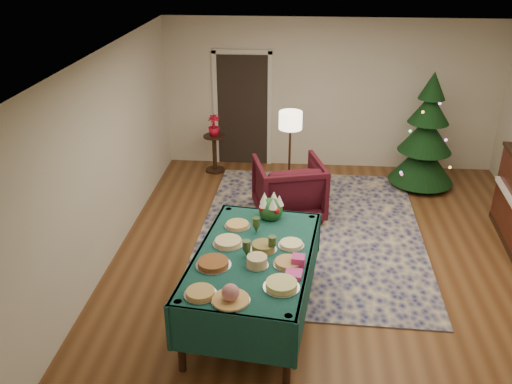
# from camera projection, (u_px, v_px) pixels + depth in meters

# --- Properties ---
(room_shell) EXTENTS (7.00, 7.00, 7.00)m
(room_shell) POSITION_uv_depth(u_px,v_px,m) (343.00, 172.00, 6.56)
(room_shell) COLOR #593319
(room_shell) RESTS_ON ground
(doorway) EXTENTS (1.08, 0.04, 2.16)m
(doorway) POSITION_uv_depth(u_px,v_px,m) (243.00, 107.00, 9.92)
(doorway) COLOR black
(doorway) RESTS_ON ground
(rug) EXTENTS (3.31, 4.28, 0.02)m
(rug) POSITION_uv_depth(u_px,v_px,m) (310.00, 231.00, 7.97)
(rug) COLOR #15174F
(rug) RESTS_ON ground
(buffet_table) EXTENTS (1.51, 2.29, 0.84)m
(buffet_table) POSITION_uv_depth(u_px,v_px,m) (254.00, 266.00, 5.91)
(buffet_table) COLOR black
(buffet_table) RESTS_ON ground
(platter_0) EXTENTS (0.32, 0.32, 0.05)m
(platter_0) POSITION_uv_depth(u_px,v_px,m) (200.00, 293.00, 5.16)
(platter_0) COLOR silver
(platter_0) RESTS_ON buffet_table
(platter_1) EXTENTS (0.37, 0.37, 0.18)m
(platter_1) POSITION_uv_depth(u_px,v_px,m) (231.00, 295.00, 5.05)
(platter_1) COLOR silver
(platter_1) RESTS_ON buffet_table
(platter_2) EXTENTS (0.36, 0.36, 0.07)m
(platter_2) POSITION_uv_depth(u_px,v_px,m) (281.00, 285.00, 5.26)
(platter_2) COLOR silver
(platter_2) RESTS_ON buffet_table
(platter_3) EXTENTS (0.38, 0.38, 0.06)m
(platter_3) POSITION_uv_depth(u_px,v_px,m) (213.00, 263.00, 5.62)
(platter_3) COLOR silver
(platter_3) RESTS_ON buffet_table
(platter_4) EXTENTS (0.25, 0.25, 0.11)m
(platter_4) POSITION_uv_depth(u_px,v_px,m) (257.00, 261.00, 5.60)
(platter_4) COLOR silver
(platter_4) RESTS_ON buffet_table
(platter_5) EXTENTS (0.32, 0.32, 0.05)m
(platter_5) POSITION_uv_depth(u_px,v_px,m) (288.00, 263.00, 5.64)
(platter_5) COLOR silver
(platter_5) RESTS_ON buffet_table
(platter_6) EXTENTS (0.35, 0.35, 0.06)m
(platter_6) POSITION_uv_depth(u_px,v_px,m) (228.00, 242.00, 6.01)
(platter_6) COLOR silver
(platter_6) RESTS_ON buffet_table
(platter_7) EXTENTS (0.30, 0.30, 0.08)m
(platter_7) POSITION_uv_depth(u_px,v_px,m) (264.00, 247.00, 5.89)
(platter_7) COLOR silver
(platter_7) RESTS_ON buffet_table
(platter_8) EXTENTS (0.29, 0.29, 0.05)m
(platter_8) POSITION_uv_depth(u_px,v_px,m) (291.00, 244.00, 5.97)
(platter_8) COLOR silver
(platter_8) RESTS_ON buffet_table
(platter_9) EXTENTS (0.31, 0.31, 0.05)m
(platter_9) POSITION_uv_depth(u_px,v_px,m) (237.00, 225.00, 6.37)
(platter_9) COLOR silver
(platter_9) RESTS_ON buffet_table
(goblet_0) EXTENTS (0.09, 0.09, 0.20)m
(goblet_0) POSITION_uv_depth(u_px,v_px,m) (256.00, 225.00, 6.20)
(goblet_0) COLOR #2D471E
(goblet_0) RESTS_ON buffet_table
(goblet_1) EXTENTS (0.09, 0.09, 0.20)m
(goblet_1) POSITION_uv_depth(u_px,v_px,m) (272.00, 244.00, 5.82)
(goblet_1) COLOR #2D471E
(goblet_1) RESTS_ON buffet_table
(goblet_2) EXTENTS (0.09, 0.09, 0.20)m
(goblet_2) POSITION_uv_depth(u_px,v_px,m) (247.00, 248.00, 5.74)
(goblet_2) COLOR #2D471E
(goblet_2) RESTS_ON buffet_table
(napkin_stack) EXTENTS (0.19, 0.19, 0.04)m
(napkin_stack) POSITION_uv_depth(u_px,v_px,m) (294.00, 274.00, 5.45)
(napkin_stack) COLOR #E33FA3
(napkin_stack) RESTS_ON buffet_table
(gift_box) EXTENTS (0.15, 0.15, 0.11)m
(gift_box) POSITION_uv_depth(u_px,v_px,m) (298.00, 261.00, 5.61)
(gift_box) COLOR #D23A8E
(gift_box) RESTS_ON buffet_table
(centerpiece) EXTENTS (0.30, 0.30, 0.35)m
(centerpiece) POSITION_uv_depth(u_px,v_px,m) (271.00, 207.00, 6.51)
(centerpiece) COLOR #1E4C1E
(centerpiece) RESTS_ON buffet_table
(armchair) EXTENTS (1.18, 1.14, 1.01)m
(armchair) POSITION_uv_depth(u_px,v_px,m) (289.00, 186.00, 8.22)
(armchair) COLOR #410D18
(armchair) RESTS_ON ground
(floor_lamp) EXTENTS (0.36, 0.36, 1.50)m
(floor_lamp) POSITION_uv_depth(u_px,v_px,m) (290.00, 126.00, 8.39)
(floor_lamp) COLOR #A57F3F
(floor_lamp) RESTS_ON ground
(side_table) EXTENTS (0.39, 0.39, 0.69)m
(side_table) POSITION_uv_depth(u_px,v_px,m) (215.00, 154.00, 9.88)
(side_table) COLOR black
(side_table) RESTS_ON ground
(potted_plant) EXTENTS (0.21, 0.37, 0.21)m
(potted_plant) POSITION_uv_depth(u_px,v_px,m) (214.00, 130.00, 9.68)
(potted_plant) COLOR red
(potted_plant) RESTS_ON side_table
(christmas_tree) EXTENTS (1.26, 1.26, 1.99)m
(christmas_tree) POSITION_uv_depth(u_px,v_px,m) (426.00, 137.00, 9.06)
(christmas_tree) COLOR black
(christmas_tree) RESTS_ON ground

